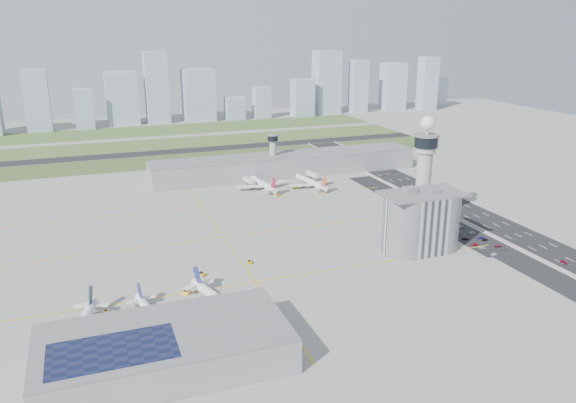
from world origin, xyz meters
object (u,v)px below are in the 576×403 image
object	(u,v)px
control_tower	(424,168)
airplane_near_b	(152,310)
tug_5	(296,187)
airplane_far_b	(311,179)
secondary_tower	(273,151)
tug_4	(277,194)
tug_2	(201,274)
tug_1	(186,292)
jet_bridge_near_2	(247,312)
car_lot_4	(457,235)
admin_building	(421,222)
jet_bridge_near_0	(87,340)
car_lot_5	(450,232)
tug_3	(249,262)
car_lot_11	(461,227)
car_hw_4	(346,158)
jet_bridge_far_1	(308,174)
car_lot_7	(498,246)
car_lot_9	(481,238)
car_lot_3	(465,239)
airplane_near_a	(80,323)
car_lot_0	(494,254)
car_lot_6	(505,248)
car_lot_8	(485,240)
car_lot_10	(472,233)
airplane_far_a	(262,180)
car_hw_2	(395,172)
car_hw_0	(564,262)
car_lot_2	(475,244)
jet_bridge_near_1	(170,326)
jet_bridge_far_0	(245,180)
airplane_near_c	(219,295)
tug_0	(106,312)
car_lot_1	(483,248)

from	to	relation	value
control_tower	airplane_near_b	bearing A→B (deg)	-159.92
tug_5	airplane_far_b	bearing A→B (deg)	49.55
secondary_tower	tug_4	world-z (taller)	secondary_tower
tug_2	tug_5	size ratio (longest dim) A/B	1.01
tug_1	tug_4	world-z (taller)	tug_4
jet_bridge_near_2	car_lot_4	distance (m)	143.98
admin_building	jet_bridge_near_0	size ratio (longest dim) A/B	3.00
car_lot_4	car_lot_5	size ratio (longest dim) A/B	0.96
tug_4	tug_5	distance (m)	23.94
airplane_near_b	car_lot_4	world-z (taller)	airplane_near_b
airplane_far_b	tug_3	size ratio (longest dim) A/B	13.99
car_lot_4	car_lot_5	world-z (taller)	car_lot_5
car_lot_11	car_hw_4	distance (m)	184.84
jet_bridge_far_1	car_lot_7	world-z (taller)	jet_bridge_far_1
tug_4	car_lot_9	distance (m)	139.47
car_lot_5	car_lot_3	bearing A→B (deg)	175.73
airplane_near_a	airplane_near_b	size ratio (longest dim) A/B	1.16
car_lot_7	car_lot_0	bearing A→B (deg)	129.79
jet_bridge_near_2	car_lot_6	bearing A→B (deg)	-70.98
car_lot_8	car_lot_10	xyz separation A→B (m)	(0.41, 11.31, 0.01)
car_lot_7	secondary_tower	bearing A→B (deg)	17.08
car_lot_4	car_lot_0	bearing A→B (deg)	175.90
airplane_far_a	car_lot_4	bearing A→B (deg)	-157.13
tug_5	car_lot_4	xyz separation A→B (m)	(49.03, -121.17, -0.41)
car_hw_2	airplane_near_b	bearing A→B (deg)	-143.28
car_lot_0	car_hw_0	distance (m)	32.21
car_lot_2	car_lot_10	world-z (taller)	car_lot_10
jet_bridge_near_1	jet_bridge_far_1	bearing A→B (deg)	-24.97
tug_3	car_hw_4	bearing A→B (deg)	-118.06
secondary_tower	tug_3	xyz separation A→B (m)	(-66.56, -159.15, -17.94)
tug_5	car_hw_0	bearing A→B (deg)	-14.95
jet_bridge_far_0	car_hw_2	world-z (taller)	jet_bridge_far_0
airplane_near_a	control_tower	bearing A→B (deg)	122.50
secondary_tower	airplane_near_c	bearing A→B (deg)	-114.63
tug_2	car_lot_0	bearing A→B (deg)	127.18
tug_0	tug_2	world-z (taller)	tug_2
car_lot_3	car_lot_9	size ratio (longest dim) A/B	1.02
airplane_near_b	car_lot_3	size ratio (longest dim) A/B	9.19
control_tower	car_lot_5	bearing A→B (deg)	-56.18
car_lot_3	car_lot_5	size ratio (longest dim) A/B	1.05
car_lot_1	car_lot_4	world-z (taller)	car_lot_1
jet_bridge_near_2	car_hw_4	size ratio (longest dim) A/B	4.31
airplane_far_a	tug_5	distance (m)	25.60
jet_bridge_near_0	car_lot_0	distance (m)	197.20
car_lot_2	jet_bridge_near_2	bearing A→B (deg)	106.74
tug_4	airplane_near_b	bearing A→B (deg)	-59.84
airplane_far_b	car_hw_0	distance (m)	182.09
airplane_far_a	car_hw_2	distance (m)	113.11
airplane_far_b	tug_4	distance (m)	33.82
tug_0	car_lot_10	xyz separation A→B (m)	(198.27, 24.54, -0.20)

